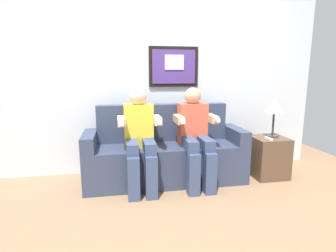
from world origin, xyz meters
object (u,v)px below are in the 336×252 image
spare_remote_on_table (269,139)px  person_on_right (195,133)px  side_table_right (268,157)px  table_lamp (274,108)px  person_on_left (140,135)px  couch (165,155)px

spare_remote_on_table → person_on_right: bearing=178.1°
side_table_right → table_lamp: table_lamp is taller
person_on_left → person_on_right: 0.63m
couch → table_lamp: (1.32, -0.09, 0.55)m
side_table_right → person_on_right: bearing=-176.4°
person_on_right → spare_remote_on_table: bearing=-1.9°
couch → person_on_left: (-0.31, -0.17, 0.29)m
person_on_right → table_lamp: size_ratio=2.41×
couch → person_on_left: person_on_left is taller
side_table_right → couch: bearing=175.3°
side_table_right → table_lamp: bearing=21.4°
person_on_right → couch: bearing=151.9°
table_lamp → spare_remote_on_table: 0.38m
table_lamp → spare_remote_on_table: size_ratio=3.54×
person_on_right → spare_remote_on_table: (0.90, -0.03, -0.10)m
couch → person_on_right: 0.46m
spare_remote_on_table → table_lamp: bearing=44.0°
spare_remote_on_table → person_on_left: bearing=178.9°
side_table_right → spare_remote_on_table: bearing=-126.8°
person_on_left → table_lamp: 1.66m
couch → table_lamp: 1.43m
couch → person_on_left: size_ratio=1.67×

